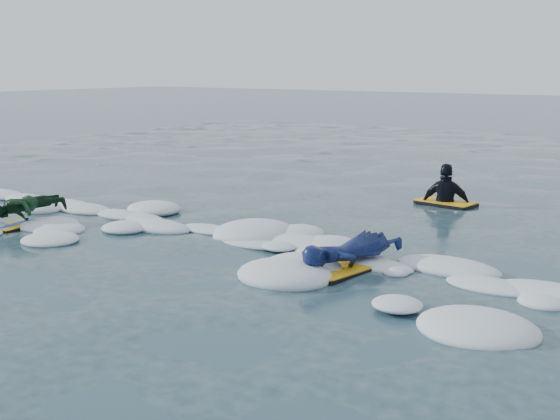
{
  "coord_description": "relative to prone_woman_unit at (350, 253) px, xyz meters",
  "views": [
    {
      "loc": [
        6.69,
        -6.66,
        2.6
      ],
      "look_at": [
        0.86,
        1.6,
        0.52
      ],
      "focal_mm": 45.0,
      "sensor_mm": 36.0,
      "label": 1
    }
  ],
  "objects": [
    {
      "name": "waiting_rider_unit",
      "position": [
        -0.64,
        4.8,
        -0.24
      ],
      "size": [
        1.16,
        0.73,
        1.65
      ],
      "rotation": [
        0.0,
        0.0,
        -0.11
      ],
      "color": "black",
      "rests_on": "ground"
    },
    {
      "name": "ground",
      "position": [
        -2.35,
        -1.08,
        -0.22
      ],
      "size": [
        120.0,
        120.0,
        0.0
      ],
      "primitive_type": "plane",
      "color": "#1C3044",
      "rests_on": "ground"
    },
    {
      "name": "foam_band",
      "position": [
        -2.35,
        -0.04,
        -0.22
      ],
      "size": [
        12.0,
        3.1,
        0.3
      ],
      "primitive_type": null,
      "color": "white",
      "rests_on": "ground"
    },
    {
      "name": "prone_woman_unit",
      "position": [
        0.0,
        0.0,
        0.0
      ],
      "size": [
        0.93,
        1.75,
        0.43
      ],
      "rotation": [
        0.0,
        0.0,
        1.4
      ],
      "color": "black",
      "rests_on": "ground"
    },
    {
      "name": "prone_child_unit",
      "position": [
        -5.66,
        -0.89,
        0.03
      ],
      "size": [
        0.97,
        1.4,
        0.5
      ],
      "rotation": [
        0.0,
        0.0,
        1.73
      ],
      "color": "black",
      "rests_on": "ground"
    }
  ]
}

